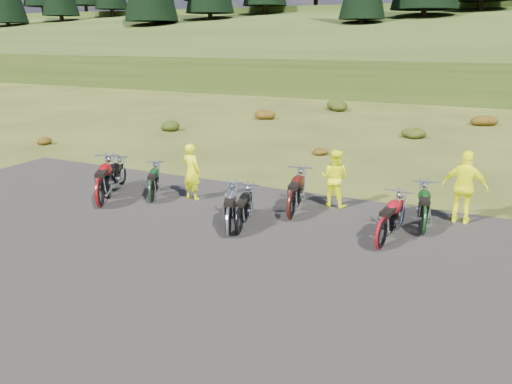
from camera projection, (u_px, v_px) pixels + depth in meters
The scene contains 22 objects.
ground at pixel (215, 233), 12.14m from camera, with size 300.00×300.00×0.00m, color #363E14.
gravel_pad at pixel (167, 265), 10.41m from camera, with size 20.00×12.00×0.04m, color black.
hill_slope at pixel (438, 81), 55.38m from camera, with size 300.00×46.00×3.00m, color #2E4015, non-canonical shape.
hill_plateau at pixel (468, 60), 107.27m from camera, with size 300.00×90.00×9.17m, color #2E4015.
shrub_0 at pixel (46, 139), 22.13m from camera, with size 0.77×0.77×0.45m, color #67330C.
shrub_1 at pixel (169, 124), 25.52m from camera, with size 1.03×1.03×0.61m, color black.
shrub_2 at pixel (263, 113), 28.90m from camera, with size 1.30×1.30×0.77m, color #67330C.
shrub_3 at pixel (338, 104), 32.28m from camera, with size 1.56×1.56×0.92m, color black.
shrub_4 at pixel (319, 149), 20.19m from camera, with size 0.77×0.77×0.45m, color #67330C.
shrub_5 at pixel (413, 131), 23.57m from camera, with size 1.03×1.03×0.61m, color black.
shrub_6 at pixel (483, 118), 26.96m from camera, with size 1.30×1.30×0.77m, color #67330C.
motorcycle_0 at pixel (107, 198), 14.72m from camera, with size 1.94×0.65×1.02m, color black, non-canonical shape.
motorcycle_1 at pixel (101, 208), 13.89m from camera, with size 2.33×0.78×1.22m, color maroon, non-canonical shape.
motorcycle_2 at pixel (152, 203), 14.27m from camera, with size 1.86×0.62×0.98m, color black, non-canonical shape.
motorcycle_3 at pixel (228, 237), 11.87m from camera, with size 1.99×0.66×1.04m, color #A0A0A5, non-canonical shape.
motorcycle_4 at pixel (291, 220), 12.95m from camera, with size 2.17×0.72×1.14m, color #410F0A, non-canonical shape.
motorcycle_5 at pixel (239, 235), 11.97m from camera, with size 1.86×0.62×0.98m, color black, non-canonical shape.
motorcycle_6 at pixel (380, 250), 11.14m from camera, with size 2.08×0.69×1.09m, color #9E0B16, non-canonical shape.
motorcycle_7 at pixel (422, 235), 11.96m from camera, with size 2.00×0.67×1.05m, color black, non-canonical shape.
person_middle at pixel (191, 173), 14.37m from camera, with size 0.60×0.39×1.64m, color #F6FF0D.
person_right_a at pixel (334, 179), 13.77m from camera, with size 0.78×0.61×1.61m, color #F6FF0D.
person_right_b at pixel (465, 188), 12.47m from camera, with size 1.09×0.46×1.87m, color #F6FF0D.
Camera 1 is at (5.71, -9.81, 4.53)m, focal length 35.00 mm.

